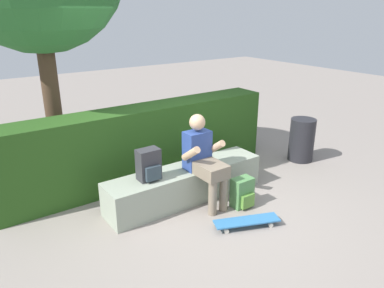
{
  "coord_description": "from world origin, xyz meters",
  "views": [
    {
      "loc": [
        -2.53,
        -3.35,
        2.46
      ],
      "look_at": [
        0.18,
        0.49,
        0.73
      ],
      "focal_mm": 34.25,
      "sensor_mm": 36.0,
      "label": 1
    }
  ],
  "objects_px": {
    "bench_main": "(186,184)",
    "person_skater": "(204,158)",
    "backpack_on_ground": "(243,193)",
    "backpack_on_bench": "(149,165)",
    "trash_bin": "(302,140)",
    "skateboard_near_person": "(247,221)"
  },
  "relations": [
    {
      "from": "bench_main",
      "to": "backpack_on_bench",
      "type": "bearing_deg",
      "value": -179.03
    },
    {
      "from": "backpack_on_ground",
      "to": "bench_main",
      "type": "bearing_deg",
      "value": 129.66
    },
    {
      "from": "backpack_on_bench",
      "to": "skateboard_near_person",
      "type": "bearing_deg",
      "value": -52.42
    },
    {
      "from": "bench_main",
      "to": "trash_bin",
      "type": "height_order",
      "value": "trash_bin"
    },
    {
      "from": "backpack_on_ground",
      "to": "trash_bin",
      "type": "distance_m",
      "value": 2.03
    },
    {
      "from": "backpack_on_bench",
      "to": "backpack_on_ground",
      "type": "xyz_separation_m",
      "value": [
        1.06,
        -0.59,
        -0.46
      ]
    },
    {
      "from": "person_skater",
      "to": "backpack_on_bench",
      "type": "xyz_separation_m",
      "value": [
        -0.69,
        0.21,
        -0.0
      ]
    },
    {
      "from": "skateboard_near_person",
      "to": "backpack_on_bench",
      "type": "bearing_deg",
      "value": 127.58
    },
    {
      "from": "person_skater",
      "to": "backpack_on_bench",
      "type": "relative_size",
      "value": 3.01
    },
    {
      "from": "trash_bin",
      "to": "backpack_on_ground",
      "type": "bearing_deg",
      "value": -162.34
    },
    {
      "from": "person_skater",
      "to": "backpack_on_ground",
      "type": "bearing_deg",
      "value": -46.11
    },
    {
      "from": "person_skater",
      "to": "skateboard_near_person",
      "type": "xyz_separation_m",
      "value": [
        0.07,
        -0.78,
        -0.58
      ]
    },
    {
      "from": "bench_main",
      "to": "person_skater",
      "type": "relative_size",
      "value": 1.88
    },
    {
      "from": "person_skater",
      "to": "trash_bin",
      "type": "bearing_deg",
      "value": 5.87
    },
    {
      "from": "skateboard_near_person",
      "to": "trash_bin",
      "type": "bearing_deg",
      "value": 24.57
    },
    {
      "from": "backpack_on_bench",
      "to": "bench_main",
      "type": "bearing_deg",
      "value": 0.97
    },
    {
      "from": "person_skater",
      "to": "skateboard_near_person",
      "type": "relative_size",
      "value": 1.48
    },
    {
      "from": "backpack_on_bench",
      "to": "trash_bin",
      "type": "bearing_deg",
      "value": 0.45
    },
    {
      "from": "skateboard_near_person",
      "to": "trash_bin",
      "type": "distance_m",
      "value": 2.46
    },
    {
      "from": "person_skater",
      "to": "backpack_on_ground",
      "type": "xyz_separation_m",
      "value": [
        0.36,
        -0.38,
        -0.46
      ]
    },
    {
      "from": "person_skater",
      "to": "trash_bin",
      "type": "relative_size",
      "value": 1.64
    },
    {
      "from": "bench_main",
      "to": "person_skater",
      "type": "xyz_separation_m",
      "value": [
        0.13,
        -0.22,
        0.43
      ]
    }
  ]
}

